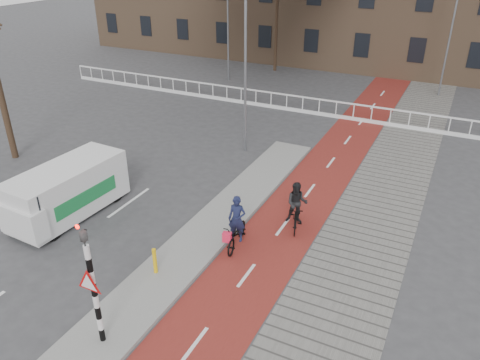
% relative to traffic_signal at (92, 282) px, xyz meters
% --- Properties ---
extents(ground, '(120.00, 120.00, 0.00)m').
position_rel_traffic_signal_xyz_m(ground, '(0.60, 2.02, -1.99)').
color(ground, '#38383A').
rests_on(ground, ground).
extents(bike_lane, '(2.50, 60.00, 0.01)m').
position_rel_traffic_signal_xyz_m(bike_lane, '(2.10, 12.02, -1.98)').
color(bike_lane, maroon).
rests_on(bike_lane, ground).
extents(sidewalk, '(3.00, 60.00, 0.01)m').
position_rel_traffic_signal_xyz_m(sidewalk, '(4.90, 12.02, -1.98)').
color(sidewalk, slate).
rests_on(sidewalk, ground).
extents(curb_island, '(1.80, 16.00, 0.12)m').
position_rel_traffic_signal_xyz_m(curb_island, '(-0.10, 6.02, -1.93)').
color(curb_island, gray).
rests_on(curb_island, ground).
extents(traffic_signal, '(0.80, 0.80, 3.68)m').
position_rel_traffic_signal_xyz_m(traffic_signal, '(0.00, 0.00, 0.00)').
color(traffic_signal, black).
rests_on(traffic_signal, curb_island).
extents(bollard, '(0.12, 0.12, 0.84)m').
position_rel_traffic_signal_xyz_m(bollard, '(-0.37, 2.83, -1.45)').
color(bollard, yellow).
rests_on(bollard, curb_island).
extents(cyclist_near, '(0.86, 1.82, 1.84)m').
position_rel_traffic_signal_xyz_m(cyclist_near, '(1.15, 5.29, -1.36)').
color(cyclist_near, black).
rests_on(cyclist_near, bike_lane).
extents(cyclist_far, '(0.91, 1.69, 1.77)m').
position_rel_traffic_signal_xyz_m(cyclist_far, '(2.52, 7.18, -1.25)').
color(cyclist_far, black).
rests_on(cyclist_far, bike_lane).
extents(van, '(2.03, 4.54, 1.91)m').
position_rel_traffic_signal_xyz_m(van, '(-5.28, 4.41, -0.98)').
color(van, silver).
rests_on(van, ground).
extents(railing, '(28.00, 0.10, 0.99)m').
position_rel_traffic_signal_xyz_m(railing, '(-4.40, 19.02, -1.68)').
color(railing, silver).
rests_on(railing, ground).
extents(tree_mid, '(0.24, 0.24, 8.60)m').
position_rel_traffic_signal_xyz_m(tree_mid, '(-6.66, 27.56, 2.31)').
color(tree_mid, black).
rests_on(tree_mid, ground).
extents(streetlight_near, '(0.12, 0.12, 7.85)m').
position_rel_traffic_signal_xyz_m(streetlight_near, '(-2.03, 12.53, 1.93)').
color(streetlight_near, slate).
rests_on(streetlight_near, ground).
extents(streetlight_left, '(0.12, 0.12, 7.78)m').
position_rel_traffic_signal_xyz_m(streetlight_left, '(-8.62, 23.53, 1.90)').
color(streetlight_left, slate).
rests_on(streetlight_left, ground).
extents(streetlight_right, '(0.12, 0.12, 7.43)m').
position_rel_traffic_signal_xyz_m(streetlight_right, '(5.46, 26.22, 1.73)').
color(streetlight_right, slate).
rests_on(streetlight_right, ground).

